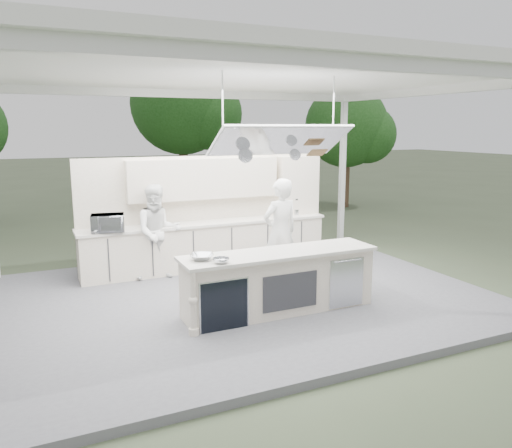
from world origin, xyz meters
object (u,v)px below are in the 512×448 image
head_chef (280,232)px  sous_chef (158,232)px  demo_island (278,282)px  back_counter (208,244)px

head_chef → sous_chef: (-1.90, 1.29, -0.07)m
demo_island → back_counter: bearing=93.6°
demo_island → head_chef: head_chef is taller
demo_island → sous_chef: size_ratio=1.73×
back_counter → sous_chef: bearing=-162.1°
back_counter → sous_chef: sous_chef is taller
back_counter → head_chef: 1.89m
head_chef → back_counter: bearing=-72.1°
demo_island → sous_chef: sous_chef is taller
head_chef → demo_island: bearing=53.2°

